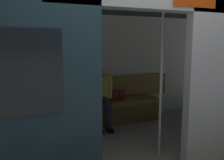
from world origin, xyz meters
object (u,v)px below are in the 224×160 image
(bench_seat, at_px, (93,108))
(person_seated, at_px, (99,91))
(book, at_px, (78,103))
(train_car, at_px, (105,50))
(grab_pole_far, at_px, (161,82))
(grab_pole_door, at_px, (93,87))
(handbag, at_px, (118,95))

(bench_seat, distance_m, person_seated, 0.35)
(bench_seat, distance_m, book, 0.31)
(train_car, relative_size, grab_pole_far, 3.07)
(grab_pole_far, bearing_deg, grab_pole_door, 1.28)
(grab_pole_door, bearing_deg, book, -96.71)
(person_seated, relative_size, handbag, 4.54)
(handbag, bearing_deg, grab_pole_far, 88.04)
(train_car, relative_size, book, 29.09)
(bench_seat, xyz_separation_m, handbag, (-0.53, -0.06, 0.19))
(person_seated, height_order, grab_pole_door, grab_pole_door)
(book, xyz_separation_m, grab_pole_far, (-0.77, 1.56, 0.58))
(book, bearing_deg, handbag, -157.20)
(book, distance_m, grab_pole_door, 1.69)
(train_car, xyz_separation_m, person_seated, (-0.18, -0.83, -0.79))
(book, bearing_deg, train_car, 122.94)
(bench_seat, relative_size, grab_pole_far, 1.29)
(person_seated, distance_m, handbag, 0.46)
(grab_pole_door, bearing_deg, train_car, -120.08)
(book, relative_size, grab_pole_far, 0.11)
(person_seated, relative_size, grab_pole_door, 0.57)
(bench_seat, relative_size, grab_pole_door, 1.29)
(handbag, bearing_deg, person_seated, 14.24)
(train_car, bearing_deg, person_seated, -102.34)
(bench_seat, height_order, book, book)
(bench_seat, bearing_deg, grab_pole_door, 73.08)
(bench_seat, xyz_separation_m, grab_pole_door, (0.48, 1.57, 0.70))
(train_car, relative_size, handbag, 24.62)
(person_seated, distance_m, book, 0.45)
(grab_pole_door, distance_m, grab_pole_far, 0.95)
(book, xyz_separation_m, grab_pole_door, (0.19, 1.58, 0.58))
(handbag, bearing_deg, grab_pole_door, 58.17)
(handbag, height_order, grab_pole_door, grab_pole_door)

